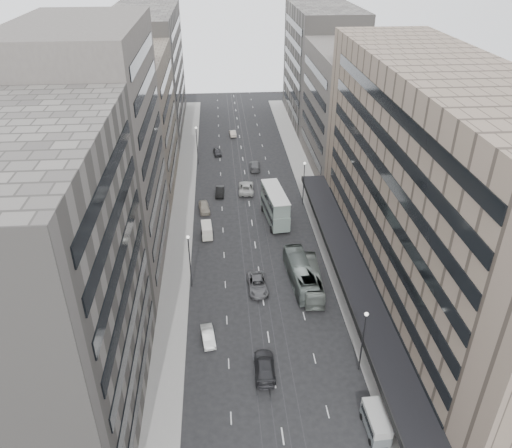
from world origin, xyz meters
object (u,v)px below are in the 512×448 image
object	(u,v)px
sedan_1	(208,336)
sedan_2	(257,284)
double_decker	(275,205)
panel_van	(207,230)
bus_near	(301,273)
vw_microbus	(376,422)
bus_far	(311,279)

from	to	relation	value
sedan_1	sedan_2	distance (m)	11.83
double_decker	panel_van	bearing A→B (deg)	-165.45
bus_near	panel_van	bearing A→B (deg)	-49.31
sedan_1	sedan_2	world-z (taller)	sedan_2
double_decker	panel_van	distance (m)	12.53
panel_van	vw_microbus	bearing A→B (deg)	-70.43
panel_van	sedan_1	bearing A→B (deg)	-93.59
sedan_1	double_decker	bearing A→B (deg)	60.34
bus_near	vw_microbus	bearing A→B (deg)	94.58
double_decker	panel_van	size ratio (longest dim) A/B	2.81
double_decker	vw_microbus	world-z (taller)	double_decker
vw_microbus	panel_van	world-z (taller)	vw_microbus
bus_far	panel_van	world-z (taller)	bus_far
panel_van	bus_near	bearing A→B (deg)	-49.78
panel_van	sedan_1	world-z (taller)	panel_van
bus_near	bus_far	world-z (taller)	bus_near
bus_near	panel_van	distance (m)	18.84
bus_far	sedan_1	world-z (taller)	bus_far
bus_far	double_decker	world-z (taller)	double_decker
panel_van	sedan_1	size ratio (longest dim) A/B	0.91
vw_microbus	bus_far	bearing A→B (deg)	94.46
double_decker	vw_microbus	xyz separation A→B (m)	(5.24, -42.55, -1.69)
vw_microbus	panel_van	size ratio (longest dim) A/B	1.20
sedan_1	sedan_2	xyz separation A→B (m)	(6.79, 9.69, 0.12)
sedan_1	panel_van	bearing A→B (deg)	82.66
double_decker	vw_microbus	size ratio (longest dim) A/B	2.34
vw_microbus	bus_near	bearing A→B (deg)	96.89
vw_microbus	sedan_1	bearing A→B (deg)	138.15
bus_far	sedan_1	size ratio (longest dim) A/B	2.63
vw_microbus	sedan_1	world-z (taller)	vw_microbus
bus_near	double_decker	bearing A→B (deg)	-88.64
vw_microbus	sedan_2	world-z (taller)	vw_microbus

